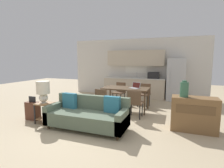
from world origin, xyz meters
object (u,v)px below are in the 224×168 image
couch (88,115)px  dining_chair_far_left (119,91)px  dining_chair_near_left (103,100)px  laptop (135,87)px  dining_table (126,90)px  dining_chair_far_right (144,93)px  suitcase (33,110)px  credenza (194,114)px  side_table (45,110)px  vase (184,89)px  refrigerator (176,79)px  table_lamp (43,90)px  dining_chair_near_right (135,102)px

couch → dining_chair_far_left: bearing=91.1°
dining_chair_near_left → laptop: bearing=-130.0°
dining_table → dining_chair_far_right: 0.92m
dining_chair_near_left → couch: bearing=99.9°
dining_chair_far_left → laptop: laptop is taller
suitcase → dining_chair_far_left: bearing=56.9°
credenza → side_table: bearing=-168.1°
dining_table → credenza: credenza is taller
side_table → vase: (3.50, 0.76, 0.64)m
refrigerator → dining_chair_near_left: bearing=-124.5°
credenza → vase: 0.64m
dining_table → laptop: laptop is taller
table_lamp → dining_chair_far_right: (2.24, 2.69, -0.41)m
dining_chair_near_right → suitcase: bearing=23.4°
dining_chair_near_left → dining_chair_far_left: 1.58m
couch → dining_chair_far_left: 2.67m
laptop → dining_chair_far_left: bearing=160.1°
refrigerator → dining_chair_far_left: bearing=-145.4°
dining_chair_far_left → laptop: 1.19m
dining_chair_far_right → suitcase: size_ratio=1.23×
dining_table → dining_chair_near_left: dining_chair_near_left is taller
dining_chair_far_left → credenza: bearing=-30.1°
couch → laptop: bearing=67.9°
dining_table → table_lamp: (-1.74, -1.95, 0.19)m
vase → credenza: bearing=8.3°
couch → table_lamp: bearing=-176.9°
couch → table_lamp: table_lamp is taller
dining_chair_far_left → refrigerator: bearing=42.3°
laptop → side_table: bearing=-111.5°
refrigerator → couch: (-1.99, -4.07, -0.56)m
refrigerator → dining_chair_near_right: size_ratio=2.15×
couch → credenza: bearing=16.5°
suitcase → vase: bearing=9.8°
dining_chair_near_left → refrigerator: bearing=-118.0°
table_lamp → laptop: size_ratio=1.48×
refrigerator → laptop: refrigerator is taller
dining_chair_near_right → laptop: bearing=-76.2°
table_lamp → dining_chair_near_right: bearing=28.7°
dining_chair_near_left → dining_chair_near_right: same height
dining_table → dining_chair_near_right: bearing=-56.0°
dining_table → side_table: size_ratio=2.81×
laptop → dining_chair_near_right: bearing=-51.4°
refrigerator → dining_table: size_ratio=1.17×
laptop → dining_table: bearing=-158.5°
side_table → dining_chair_far_right: (2.22, 2.69, 0.12)m
couch → side_table: size_ratio=3.69×
dining_chair_near_left → dining_chair_far_left: size_ratio=1.00×
dining_table → couch: (-0.43, -1.88, -0.38)m
couch → dining_chair_far_left: (-0.05, 2.66, 0.15)m
couch → side_table: couch is taller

